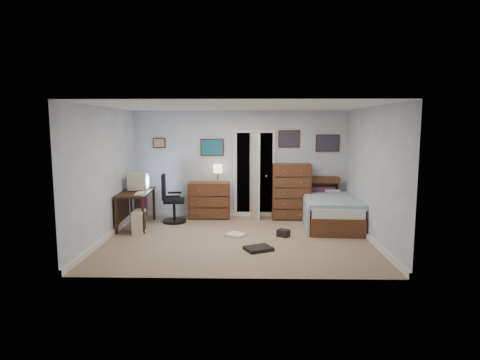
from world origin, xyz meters
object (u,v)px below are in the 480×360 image
low_dresser (210,200)px  bed (330,210)px  tall_dresser (291,191)px  office_chair (171,204)px  computer_desk (132,199)px

low_dresser → bed: (2.69, -0.63, -0.10)m
low_dresser → tall_dresser: size_ratio=0.74×
office_chair → low_dresser: 0.93m
tall_dresser → bed: (0.79, -0.61, -0.32)m
computer_desk → low_dresser: low_dresser is taller
computer_desk → tall_dresser: (3.49, 0.80, 0.05)m
computer_desk → bed: size_ratio=0.63×
tall_dresser → bed: bearing=-36.5°
computer_desk → tall_dresser: bearing=9.6°
computer_desk → tall_dresser: tall_dresser is taller
low_dresser → bed: low_dresser is taller
computer_desk → office_chair: 0.87m
computer_desk → bed: 4.29m
low_dresser → computer_desk: bearing=-154.4°
tall_dresser → bed: 1.04m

